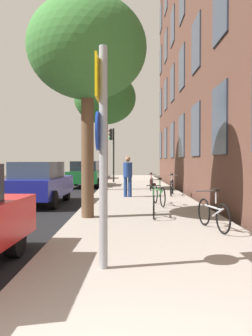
{
  "coord_description": "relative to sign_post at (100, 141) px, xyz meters",
  "views": [
    {
      "loc": [
        0.5,
        -1.36,
        1.68
      ],
      "look_at": [
        0.57,
        13.06,
        1.35
      ],
      "focal_mm": 35.85,
      "sensor_mm": 36.0,
      "label": 1
    }
  ],
  "objects": [
    {
      "name": "bicycle_3",
      "position": [
        2.41,
        10.23,
        -1.46
      ],
      "size": [
        0.5,
        1.61,
        0.98
      ],
      "color": "black",
      "rests_on": "sidewalk"
    },
    {
      "name": "bicycle_2",
      "position": [
        1.5,
        6.85,
        -1.46
      ],
      "size": [
        0.43,
        1.75,
        0.97
      ],
      "color": "black",
      "rests_on": "sidewalk"
    },
    {
      "name": "sign_post",
      "position": [
        0.0,
        0.0,
        0.0
      ],
      "size": [
        0.16,
        0.6,
        3.2
      ],
      "color": "gray",
      "rests_on": "sidewalk"
    },
    {
      "name": "pedestrian_0",
      "position": [
        0.42,
        9.51,
        -0.85
      ],
      "size": [
        0.52,
        0.52,
        1.73
      ],
      "color": "navy",
      "rests_on": "sidewalk"
    },
    {
      "name": "traffic_light",
      "position": [
        -0.64,
        19.25,
        0.81
      ],
      "size": [
        0.43,
        0.24,
        3.87
      ],
      "color": "black",
      "rests_on": "sidewalk"
    },
    {
      "name": "tree_far",
      "position": [
        -0.77,
        13.02,
        3.0
      ],
      "size": [
        3.27,
        3.27,
        6.26
      ],
      "color": "brown",
      "rests_on": "sidewalk"
    },
    {
      "name": "car_1",
      "position": [
        -2.95,
        7.83,
        -1.12
      ],
      "size": [
        1.95,
        4.02,
        1.62
      ],
      "color": "navy",
      "rests_on": "road_asphalt"
    },
    {
      "name": "car_2",
      "position": [
        -2.16,
        16.16,
        -1.12
      ],
      "size": [
        1.95,
        4.08,
        1.62
      ],
      "color": "#19662D",
      "rests_on": "road_asphalt"
    },
    {
      "name": "tree_near",
      "position": [
        -0.7,
        4.36,
        2.73
      ],
      "size": [
        3.24,
        3.24,
        5.99
      ],
      "color": "brown",
      "rests_on": "sidewalk"
    },
    {
      "name": "car_3",
      "position": [
        -2.52,
        24.49,
        -1.12
      ],
      "size": [
        1.93,
        4.03,
        1.62
      ],
      "color": "red",
      "rests_on": "road_asphalt"
    },
    {
      "name": "bicycle_0",
      "position": [
        2.32,
        2.71,
        -1.47
      ],
      "size": [
        0.48,
        1.59,
        0.94
      ],
      "color": "black",
      "rests_on": "sidewalk"
    },
    {
      "name": "ground_plane",
      "position": [
        -2.55,
        11.55,
        -1.96
      ],
      "size": [
        41.8,
        41.8,
        0.0
      ],
      "primitive_type": "plane",
      "color": "#332D28"
    },
    {
      "name": "road_asphalt",
      "position": [
        -4.65,
        11.55,
        -1.95
      ],
      "size": [
        7.0,
        38.0,
        0.01
      ],
      "primitive_type": "cube",
      "color": "black",
      "rests_on": "ground"
    },
    {
      "name": "sidewalk",
      "position": [
        0.95,
        11.55,
        -1.9
      ],
      "size": [
        4.2,
        38.0,
        0.12
      ],
      "primitive_type": "cube",
      "color": "#9E9389",
      "rests_on": "ground"
    },
    {
      "name": "bicycle_4",
      "position": [
        1.7,
        12.95,
        -1.48
      ],
      "size": [
        0.43,
        1.57,
        0.92
      ],
      "color": "black",
      "rests_on": "sidewalk"
    },
    {
      "name": "bicycle_1",
      "position": [
        1.12,
        4.52,
        -1.48
      ],
      "size": [
        0.42,
        1.61,
        0.93
      ],
      "color": "black",
      "rests_on": "sidewalk"
    }
  ]
}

